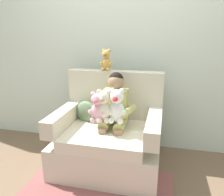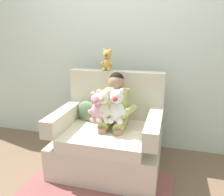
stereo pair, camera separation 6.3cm
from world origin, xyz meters
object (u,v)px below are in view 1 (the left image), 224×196
Objects in this scene: seated_child at (114,108)px; plush_honey_on_backrest at (106,61)px; plush_white at (117,107)px; plush_cream at (104,107)px; throw_pillow at (86,112)px; armchair at (109,138)px; plush_pink at (97,108)px.

plush_honey_on_backrest is at bearing 120.78° from seated_child.
plush_white is 1.43× the size of plush_honey_on_backrest.
plush_honey_on_backrest is (-0.16, 0.29, 0.46)m from seated_child.
throw_pillow is at bearing 118.06° from plush_cream.
plush_white is at bearing -55.54° from plush_honey_on_backrest.
seated_child reaches higher than armchair.
plush_pink is 0.36m from throw_pillow.
throw_pillow is (-0.21, 0.25, -0.15)m from plush_pink.
plush_white is 1.15× the size of plush_pink.
armchair is at bearing 110.67° from plush_white.
throw_pillow is (-0.35, 0.10, -0.11)m from seated_child.
throw_pillow is (-0.19, -0.19, -0.57)m from plush_honey_on_backrest.
plush_white is 0.50m from throw_pillow.
armchair is 0.88m from plush_honey_on_backrest.
armchair reaches higher than plush_pink.
seated_child is 2.34× the size of plush_white.
seated_child is 3.34× the size of plush_honey_on_backrest.
plush_white reaches higher than throw_pillow.
armchair is at bearing -63.44° from plush_honey_on_backrest.
plush_cream reaches higher than plush_pink.
plush_white is 0.20m from plush_pink.
plush_pink is at bearing -79.57° from plush_honey_on_backrest.
armchair is 3.15× the size of plush_white.
seated_child is 0.17m from plush_cream.
seated_child is (0.06, 0.02, 0.36)m from armchair.
seated_child is at bearing 18.54° from armchair.
seated_child reaches higher than plush_pink.
armchair is at bearing -21.20° from throw_pillow.
plush_white reaches higher than plush_cream.
plush_pink is 0.92× the size of plush_cream.
plush_white is at bearing -67.53° from seated_child.
seated_child reaches higher than plush_white.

